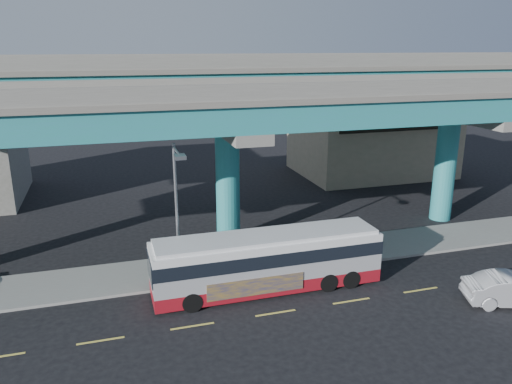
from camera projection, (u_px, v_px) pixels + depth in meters
name	position (u px, v px, depth m)	size (l,w,h in m)	color
ground	(274.00, 310.00, 24.03)	(120.00, 120.00, 0.00)	black
sidewalk	(243.00, 263.00, 29.06)	(70.00, 4.00, 0.15)	gray
lane_markings	(276.00, 313.00, 23.75)	(58.00, 0.12, 0.01)	#D8C64C
viaduct	(226.00, 100.00, 29.81)	(52.00, 12.40, 11.70)	teal
building_beige	(371.00, 138.00, 49.15)	(14.00, 10.23, 7.00)	tan
transit_bus	(267.00, 260.00, 25.63)	(11.93, 2.60, 3.05)	maroon
street_lamp	(177.00, 197.00, 24.68)	(0.50, 2.45, 7.49)	gray
stop_sign	(335.00, 233.00, 28.80)	(0.55, 0.49, 2.34)	gray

